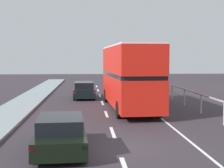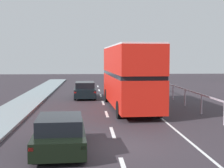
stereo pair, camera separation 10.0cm
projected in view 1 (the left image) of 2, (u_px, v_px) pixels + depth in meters
name	position (u px, v px, depth m)	size (l,w,h in m)	color
ground_plane	(118.00, 148.00, 12.95)	(75.76, 120.00, 0.10)	#312A30
lane_paint_markings	(135.00, 111.00, 21.50)	(3.17, 46.00, 0.01)	silver
bridge_side_railing	(192.00, 95.00, 22.25)	(0.10, 42.00, 1.22)	#B7A8B8
double_decker_bus_red	(129.00, 75.00, 22.43)	(2.98, 10.32, 4.26)	red
hatchback_car_near	(61.00, 134.00, 12.32)	(2.02, 4.40, 1.30)	black
sedan_car_ahead	(84.00, 90.00, 28.67)	(1.90, 4.55, 1.40)	black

